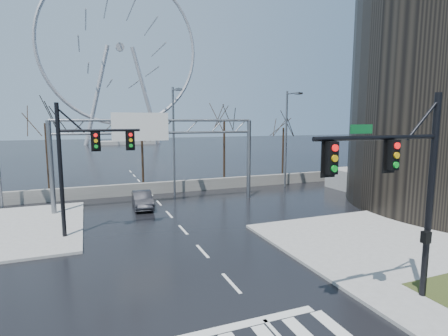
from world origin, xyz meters
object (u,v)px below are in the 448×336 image
signal_mast_near (406,179)px  ferris_wheel (120,54)px  signal_mast_far (81,157)px  sign_gantry (155,143)px  car (142,200)px

signal_mast_near → ferris_wheel: (-0.14, 99.04, 21.26)m
signal_mast_far → ferris_wheel: size_ratio=0.16×
signal_mast_far → sign_gantry: size_ratio=0.49×
signal_mast_near → car: bearing=109.6°
ferris_wheel → signal_mast_far: bearing=-97.2°
car → ferris_wheel: bearing=87.9°
sign_gantry → ferris_wheel: size_ratio=0.32×
signal_mast_near → car: signal_mast_near is taller
signal_mast_near → sign_gantry: (-5.52, 19.00, 0.31)m
signal_mast_far → car: (4.32, 5.79, -4.16)m
signal_mast_near → sign_gantry: signal_mast_near is taller
sign_gantry → ferris_wheel: bearing=86.2°
signal_mast_near → signal_mast_far: same height
ferris_wheel → signal_mast_near: bearing=-89.9°
signal_mast_far → signal_mast_near: bearing=-49.7°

